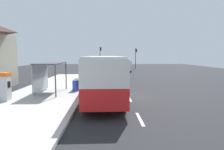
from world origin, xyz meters
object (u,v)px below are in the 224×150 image
at_px(ticket_machine, 5,86).
at_px(traffic_light_far_side, 100,54).
at_px(recycling_bin_green, 77,85).
at_px(recycling_bin_red, 78,83).
at_px(traffic_light_near_side, 136,55).
at_px(bus, 104,74).
at_px(sedan_near, 121,65).
at_px(sedan_far, 124,66).
at_px(recycling_bin_blue, 75,86).
at_px(white_van, 125,65).
at_px(bus_shelter, 47,70).

relative_size(ticket_machine, traffic_light_far_side, 0.36).
distance_m(recycling_bin_green, recycling_bin_red, 0.70).
bearing_deg(traffic_light_near_side, ticket_machine, -111.80).
bearing_deg(recycling_bin_green, ticket_machine, -134.48).
height_order(bus, sedan_near, bus).
relative_size(sedan_near, recycling_bin_red, 4.72).
bearing_deg(sedan_far, sedan_near, 89.96).
bearing_deg(recycling_bin_blue, recycling_bin_green, 90.00).
xyz_separation_m(sedan_far, traffic_light_near_side, (3.20, 3.54, 2.50)).
bearing_deg(white_van, bus, -98.71).
bearing_deg(recycling_bin_green, traffic_light_near_side, 72.38).
distance_m(recycling_bin_green, traffic_light_far_side, 31.49).
distance_m(white_van, traffic_light_far_side, 10.36).
height_order(white_van, recycling_bin_blue, white_van).
xyz_separation_m(ticket_machine, bus_shelter, (2.03, 2.94, 0.93)).
relative_size(sedan_near, traffic_light_near_side, 0.91).
xyz_separation_m(bus, recycling_bin_red, (-2.49, 3.53, -1.19)).
xyz_separation_m(bus, bus_shelter, (-4.70, 1.44, 0.25)).
relative_size(white_van, sedan_near, 1.17).
xyz_separation_m(recycling_bin_blue, recycling_bin_green, (0.00, 0.70, 0.00)).
bearing_deg(bus_shelter, recycling_bin_red, 43.31).
relative_size(ticket_machine, bus_shelter, 0.48).
bearing_deg(bus_shelter, sedan_near, 76.79).
distance_m(sedan_near, traffic_light_near_side, 6.60).
distance_m(white_van, sedan_near, 13.05).
xyz_separation_m(recycling_bin_green, traffic_light_far_side, (1.10, 31.34, 2.87)).
bearing_deg(sedan_near, white_van, -90.45).
xyz_separation_m(bus, traffic_light_far_side, (-1.39, 34.16, 1.68)).
bearing_deg(sedan_near, bus_shelter, -103.21).
xyz_separation_m(white_van, sedan_far, (0.10, 4.29, -0.55)).
distance_m(recycling_bin_blue, recycling_bin_green, 0.70).
distance_m(sedan_far, bus_shelter, 29.72).
distance_m(ticket_machine, bus_shelter, 3.69).
height_order(sedan_far, recycling_bin_green, sedan_far).
relative_size(recycling_bin_red, traffic_light_far_side, 0.18).
bearing_deg(recycling_bin_blue, bus, -40.52).
xyz_separation_m(white_van, bus_shelter, (-8.61, -24.10, 0.75)).
relative_size(recycling_bin_blue, recycling_bin_red, 1.00).
height_order(recycling_bin_green, bus_shelter, bus_shelter).
xyz_separation_m(white_van, sedan_near, (0.10, 13.03, -0.55)).
relative_size(recycling_bin_blue, recycling_bin_green, 1.00).
distance_m(recycling_bin_red, bus_shelter, 3.37).
bearing_deg(traffic_light_near_side, bus_shelter, -110.47).
height_order(white_van, recycling_bin_green, white_van).
distance_m(bus, recycling_bin_green, 3.95).
distance_m(recycling_bin_red, traffic_light_near_side, 31.48).
xyz_separation_m(ticket_machine, recycling_bin_green, (4.24, 4.32, -0.52)).
bearing_deg(traffic_light_far_side, ticket_machine, -98.52).
distance_m(sedan_far, ticket_machine, 33.11).
height_order(sedan_near, recycling_bin_green, sedan_near).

